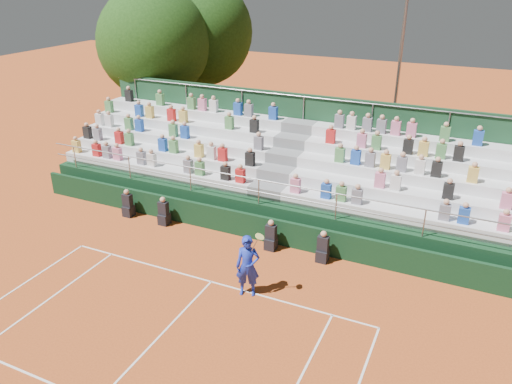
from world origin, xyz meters
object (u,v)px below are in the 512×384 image
at_px(tennis_player, 248,266).
at_px(floodlight_mast, 399,65).
at_px(tree_west, 154,43).
at_px(tree_east, 200,33).

relative_size(tennis_player, floodlight_mast, 0.25).
relative_size(tree_west, floodlight_mast, 1.00).
bearing_deg(floodlight_mast, tree_west, -168.49).
distance_m(tree_west, tree_east, 3.57).
height_order(tree_west, tree_east, tree_east).
height_order(tennis_player, tree_west, tree_west).
height_order(tree_east, floodlight_mast, tree_east).
relative_size(tree_west, tree_east, 0.96).
bearing_deg(tennis_player, tree_west, 134.49).
xyz_separation_m(tree_east, floodlight_mast, (11.78, -0.91, -0.87)).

